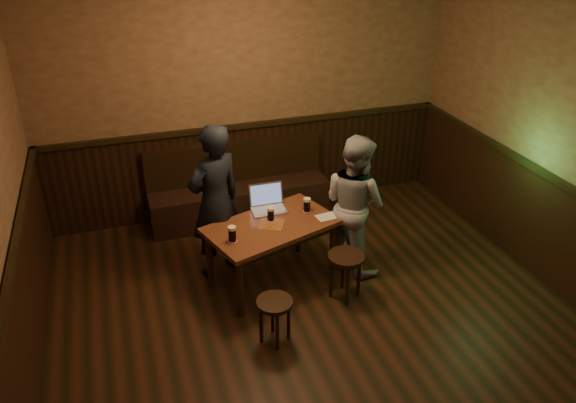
% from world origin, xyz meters
% --- Properties ---
extents(room, '(5.04, 6.04, 2.84)m').
position_xyz_m(room, '(0.00, 0.22, 1.20)').
color(room, black).
rests_on(room, ground).
extents(bench, '(2.20, 0.50, 0.95)m').
position_xyz_m(bench, '(-0.22, 2.75, 0.31)').
color(bench, black).
rests_on(bench, ground).
extents(pub_table, '(1.45, 1.10, 0.69)m').
position_xyz_m(pub_table, '(-0.22, 1.32, 0.60)').
color(pub_table, '#542518').
rests_on(pub_table, ground).
extents(stool_left, '(0.37, 0.37, 0.44)m').
position_xyz_m(stool_left, '(-0.46, 0.44, 0.35)').
color(stool_left, black).
rests_on(stool_left, ground).
extents(stool_right, '(0.44, 0.44, 0.49)m').
position_xyz_m(stool_right, '(0.39, 0.84, 0.39)').
color(stool_right, black).
rests_on(stool_right, ground).
extents(pint_left, '(0.10, 0.10, 0.16)m').
position_xyz_m(pint_left, '(-0.66, 1.13, 0.77)').
color(pint_left, '#A71431').
rests_on(pint_left, pub_table).
extents(pint_mid, '(0.09, 0.09, 0.15)m').
position_xyz_m(pint_mid, '(-0.20, 1.40, 0.76)').
color(pint_mid, '#A71431').
rests_on(pint_mid, pub_table).
extents(pint_right, '(0.10, 0.10, 0.15)m').
position_xyz_m(pint_right, '(0.20, 1.46, 0.76)').
color(pint_right, '#A71431').
rests_on(pint_right, pub_table).
extents(laptop, '(0.37, 0.30, 0.25)m').
position_xyz_m(laptop, '(-0.16, 1.65, 0.75)').
color(laptop, silver).
rests_on(laptop, pub_table).
extents(menu, '(0.24, 0.18, 0.00)m').
position_xyz_m(menu, '(0.36, 1.29, 0.69)').
color(menu, silver).
rests_on(menu, pub_table).
extents(person_suit, '(0.72, 0.61, 1.67)m').
position_xyz_m(person_suit, '(-0.71, 1.67, 0.84)').
color(person_suit, black).
rests_on(person_suit, ground).
extents(person_grey, '(0.80, 0.89, 1.51)m').
position_xyz_m(person_grey, '(0.69, 1.35, 0.75)').
color(person_grey, '#98989D').
rests_on(person_grey, ground).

